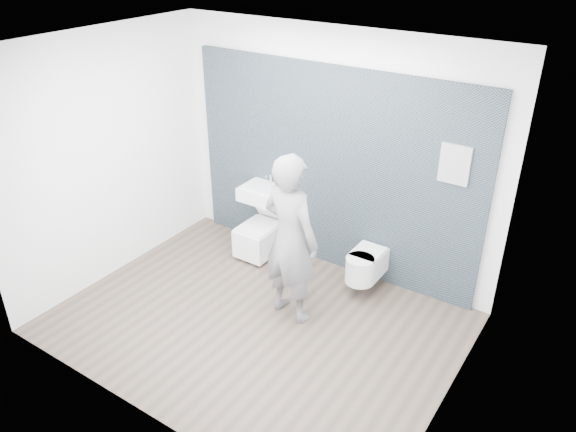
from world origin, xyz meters
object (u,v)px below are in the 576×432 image
Objects in this scene: toilet_rounded at (365,265)px; visitor at (291,239)px; washbasin at (264,194)px; toilet_square at (260,237)px.

toilet_rounded is 0.31× the size of visitor.
visitor is (-0.46, -0.81, 0.58)m from toilet_rounded.
washbasin is 0.72× the size of toilet_square.
toilet_square is 1.42m from visitor.
toilet_square is at bearing -90.00° from washbasin.
washbasin reaches higher than toilet_square.
washbasin is 1.51m from toilet_rounded.
washbasin is 0.30× the size of visitor.
washbasin reaches higher than toilet_rounded.
toilet_rounded is (1.43, -0.08, -0.48)m from washbasin.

